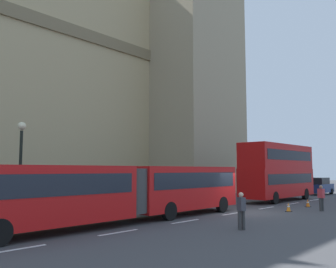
# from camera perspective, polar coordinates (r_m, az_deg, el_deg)

# --- Properties ---
(ground_plane) EXTENTS (160.00, 160.00, 0.00)m
(ground_plane) POSITION_cam_1_polar(r_m,az_deg,el_deg) (24.64, 11.26, -11.76)
(ground_plane) COLOR #424244
(lane_centre_marking) EXTENTS (29.80, 0.16, 0.01)m
(lane_centre_marking) POSITION_cam_1_polar(r_m,az_deg,el_deg) (23.70, 9.88, -12.02)
(lane_centre_marking) COLOR silver
(lane_centre_marking) RESTS_ON ground_plane
(articulated_bus) EXTENTS (17.38, 2.54, 2.90)m
(articulated_bus) POSITION_cam_1_polar(r_m,az_deg,el_deg) (19.44, -6.46, -8.36)
(articulated_bus) COLOR red
(articulated_bus) RESTS_ON ground_plane
(double_decker_bus) EXTENTS (9.85, 2.54, 4.90)m
(double_decker_bus) POSITION_cam_1_polar(r_m,az_deg,el_deg) (34.06, 16.62, -5.32)
(double_decker_bus) COLOR #B20F0F
(double_decker_bus) RESTS_ON ground_plane
(sedan_lead) EXTENTS (4.40, 1.86, 1.85)m
(sedan_lead) POSITION_cam_1_polar(r_m,az_deg,el_deg) (44.12, 22.30, -7.47)
(sedan_lead) COLOR navy
(sedan_lead) RESTS_ON ground_plane
(traffic_cone_west) EXTENTS (0.36, 0.36, 0.58)m
(traffic_cone_west) POSITION_cam_1_polar(r_m,az_deg,el_deg) (25.69, 18.12, -10.70)
(traffic_cone_west) COLOR black
(traffic_cone_west) RESTS_ON ground_plane
(traffic_cone_middle) EXTENTS (0.36, 0.36, 0.58)m
(traffic_cone_middle) POSITION_cam_1_polar(r_m,az_deg,el_deg) (29.39, 20.79, -9.93)
(traffic_cone_middle) COLOR black
(traffic_cone_middle) RESTS_ON ground_plane
(street_lamp) EXTENTS (0.44, 0.44, 5.27)m
(street_lamp) POSITION_cam_1_polar(r_m,az_deg,el_deg) (21.19, -21.84, -4.22)
(street_lamp) COLOR black
(street_lamp) RESTS_ON ground_plane
(pedestrian_near_cones) EXTENTS (0.40, 0.47, 1.69)m
(pedestrian_near_cones) POSITION_cam_1_polar(r_m,az_deg,el_deg) (17.41, 11.26, -11.37)
(pedestrian_near_cones) COLOR #333333
(pedestrian_near_cones) RESTS_ON ground_plane
(pedestrian_by_kerb) EXTENTS (0.37, 0.46, 1.69)m
(pedestrian_by_kerb) POSITION_cam_1_polar(r_m,az_deg,el_deg) (26.68, 22.59, -8.99)
(pedestrian_by_kerb) COLOR #333333
(pedestrian_by_kerb) RESTS_ON ground_plane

